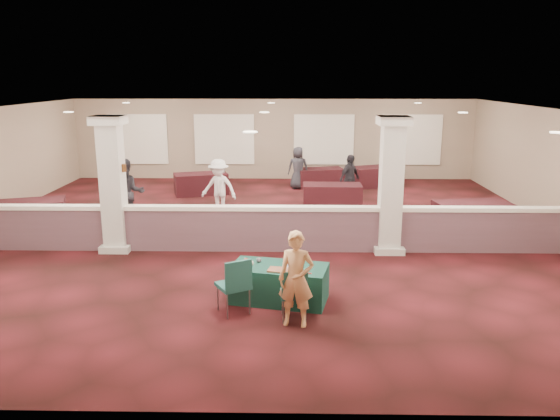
{
  "coord_description": "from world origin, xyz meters",
  "views": [
    {
      "loc": [
        0.66,
        -13.98,
        4.07
      ],
      "look_at": [
        0.43,
        -2.0,
        1.13
      ],
      "focal_mm": 35.0,
      "sensor_mm": 36.0,
      "label": 1
    }
  ],
  "objects_px": {
    "far_table_back_right": "(376,176)",
    "far_table_back_left": "(201,184)",
    "far_table_front_right": "(472,217)",
    "far_table_back_center": "(320,178)",
    "attendee_d": "(298,168)",
    "far_table_front_left": "(28,215)",
    "attendee_b": "(219,188)",
    "attendee_c": "(350,179)",
    "woman": "(296,279)",
    "far_table_front_center": "(332,196)",
    "conf_chair_side": "(235,282)",
    "conf_chair_main": "(294,291)",
    "near_table": "(279,283)",
    "attendee_a": "(127,194)"
  },
  "relations": [
    {
      "from": "far_table_back_right",
      "to": "far_table_back_left",
      "type": "bearing_deg",
      "value": -166.3
    },
    {
      "from": "far_table_front_right",
      "to": "far_table_back_center",
      "type": "distance_m",
      "value": 7.13
    },
    {
      "from": "far_table_back_right",
      "to": "attendee_d",
      "type": "relative_size",
      "value": 1.18
    },
    {
      "from": "far_table_front_left",
      "to": "attendee_b",
      "type": "distance_m",
      "value": 5.3
    },
    {
      "from": "attendee_b",
      "to": "attendee_c",
      "type": "relative_size",
      "value": 1.07
    },
    {
      "from": "woman",
      "to": "far_table_front_center",
      "type": "bearing_deg",
      "value": 91.54
    },
    {
      "from": "conf_chair_side",
      "to": "woman",
      "type": "bearing_deg",
      "value": -50.87
    },
    {
      "from": "far_table_front_right",
      "to": "far_table_back_right",
      "type": "distance_m",
      "value": 6.41
    },
    {
      "from": "far_table_back_center",
      "to": "attendee_b",
      "type": "distance_m",
      "value": 5.53
    },
    {
      "from": "far_table_front_left",
      "to": "far_table_back_center",
      "type": "xyz_separation_m",
      "value": [
        8.28,
        6.05,
        -0.05
      ]
    },
    {
      "from": "far_table_front_left",
      "to": "far_table_back_left",
      "type": "relative_size",
      "value": 1.06
    },
    {
      "from": "conf_chair_side",
      "to": "attendee_b",
      "type": "bearing_deg",
      "value": 69.52
    },
    {
      "from": "far_table_front_center",
      "to": "attendee_c",
      "type": "height_order",
      "value": "attendee_c"
    },
    {
      "from": "woman",
      "to": "far_table_front_right",
      "type": "bearing_deg",
      "value": 60.25
    },
    {
      "from": "conf_chair_main",
      "to": "attendee_d",
      "type": "xyz_separation_m",
      "value": [
        0.21,
        11.31,
        0.24
      ]
    },
    {
      "from": "conf_chair_main",
      "to": "far_table_front_left",
      "type": "xyz_separation_m",
      "value": [
        -7.24,
        5.65,
        -0.15
      ]
    },
    {
      "from": "near_table",
      "to": "attendee_c",
      "type": "xyz_separation_m",
      "value": [
        2.15,
        8.16,
        0.46
      ]
    },
    {
      "from": "woman",
      "to": "far_table_back_left",
      "type": "height_order",
      "value": "woman"
    },
    {
      "from": "far_table_back_right",
      "to": "attendee_d",
      "type": "bearing_deg",
      "value": -169.54
    },
    {
      "from": "far_table_front_center",
      "to": "far_table_back_left",
      "type": "distance_m",
      "value": 4.9
    },
    {
      "from": "attendee_b",
      "to": "far_table_back_center",
      "type": "bearing_deg",
      "value": 71.47
    },
    {
      "from": "far_table_front_left",
      "to": "far_table_back_right",
      "type": "bearing_deg",
      "value": 30.76
    },
    {
      "from": "far_table_front_center",
      "to": "attendee_b",
      "type": "xyz_separation_m",
      "value": [
        -3.46,
        -1.1,
        0.48
      ]
    },
    {
      "from": "near_table",
      "to": "far_table_back_left",
      "type": "relative_size",
      "value": 0.96
    },
    {
      "from": "near_table",
      "to": "attendee_b",
      "type": "height_order",
      "value": "attendee_b"
    },
    {
      "from": "conf_chair_side",
      "to": "woman",
      "type": "distance_m",
      "value": 1.14
    },
    {
      "from": "far_table_front_left",
      "to": "attendee_a",
      "type": "bearing_deg",
      "value": 3.16
    },
    {
      "from": "far_table_back_left",
      "to": "attendee_b",
      "type": "bearing_deg",
      "value": -71.16
    },
    {
      "from": "attendee_c",
      "to": "attendee_d",
      "type": "distance_m",
      "value": 2.81
    },
    {
      "from": "conf_chair_side",
      "to": "far_table_back_right",
      "type": "distance_m",
      "value": 12.34
    },
    {
      "from": "attendee_a",
      "to": "conf_chair_main",
      "type": "bearing_deg",
      "value": -70.93
    },
    {
      "from": "conf_chair_side",
      "to": "far_table_back_right",
      "type": "height_order",
      "value": "conf_chair_side"
    },
    {
      "from": "attendee_b",
      "to": "attendee_d",
      "type": "distance_m",
      "value": 4.72
    },
    {
      "from": "far_table_front_right",
      "to": "far_table_back_center",
      "type": "bearing_deg",
      "value": 121.98
    },
    {
      "from": "attendee_a",
      "to": "attendee_c",
      "type": "xyz_separation_m",
      "value": [
        6.38,
        3.23,
        -0.16
      ]
    },
    {
      "from": "attendee_a",
      "to": "near_table",
      "type": "bearing_deg",
      "value": -68.15
    },
    {
      "from": "near_table",
      "to": "attendee_c",
      "type": "relative_size",
      "value": 1.1
    },
    {
      "from": "far_table_back_right",
      "to": "attendee_d",
      "type": "xyz_separation_m",
      "value": [
        -2.97,
        -0.55,
        0.41
      ]
    },
    {
      "from": "far_table_back_right",
      "to": "attendee_c",
      "type": "xyz_separation_m",
      "value": [
        -1.31,
        -2.82,
        0.42
      ]
    },
    {
      "from": "far_table_front_center",
      "to": "far_table_front_right",
      "type": "relative_size",
      "value": 0.93
    },
    {
      "from": "far_table_front_center",
      "to": "far_table_back_center",
      "type": "relative_size",
      "value": 1.07
    },
    {
      "from": "near_table",
      "to": "far_table_back_left",
      "type": "xyz_separation_m",
      "value": [
        -2.96,
        9.42,
        0.03
      ]
    },
    {
      "from": "conf_chair_side",
      "to": "far_table_back_right",
      "type": "xyz_separation_m",
      "value": [
        4.2,
        11.6,
        -0.23
      ]
    },
    {
      "from": "near_table",
      "to": "conf_chair_side",
      "type": "xyz_separation_m",
      "value": [
        -0.74,
        -0.62,
        0.27
      ]
    },
    {
      "from": "far_table_back_center",
      "to": "far_table_back_right",
      "type": "bearing_deg",
      "value": 4.1
    },
    {
      "from": "far_table_back_right",
      "to": "attendee_b",
      "type": "bearing_deg",
      "value": -139.46
    },
    {
      "from": "far_table_front_left",
      "to": "far_table_back_left",
      "type": "bearing_deg",
      "value": 49.21
    },
    {
      "from": "far_table_front_center",
      "to": "far_table_back_right",
      "type": "xyz_separation_m",
      "value": [
        1.92,
        3.5,
        0.0
      ]
    },
    {
      "from": "conf_chair_main",
      "to": "attendee_b",
      "type": "relative_size",
      "value": 0.54
    },
    {
      "from": "attendee_a",
      "to": "woman",
      "type": "bearing_deg",
      "value": -71.46
    }
  ]
}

